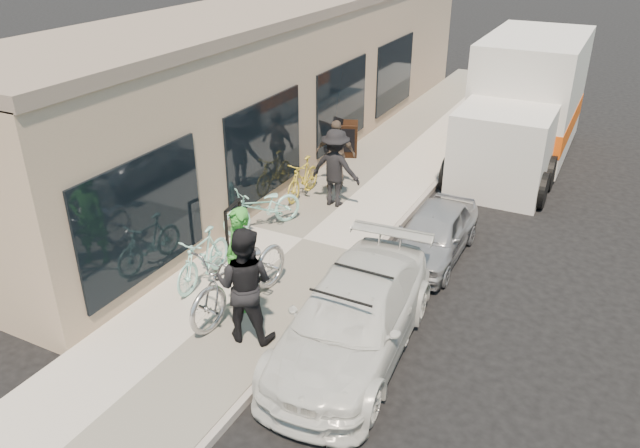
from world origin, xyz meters
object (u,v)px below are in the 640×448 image
(cruiser_bike_a, at_px, (203,258))
(bystander_b, at_px, (335,154))
(woman_rider, at_px, (240,260))
(man_standing, at_px, (244,285))
(sedan_white, at_px, (353,318))
(sandwich_board, at_px, (346,140))
(bike_rack, at_px, (233,221))
(cruiser_bike_c, at_px, (303,178))
(bystander_a, at_px, (335,168))
(tandem_bike, at_px, (241,276))
(sedan_silver, at_px, (434,233))
(cruiser_bike_b, at_px, (263,208))
(moving_truck, at_px, (524,107))

(cruiser_bike_a, distance_m, bystander_b, 5.18)
(woman_rider, bearing_deg, man_standing, -27.56)
(sedan_white, bearing_deg, man_standing, -164.48)
(sandwich_board, distance_m, sedan_white, 8.44)
(bike_rack, distance_m, woman_rider, 2.21)
(sedan_white, distance_m, cruiser_bike_c, 5.84)
(sandwich_board, bearing_deg, bystander_a, -91.67)
(tandem_bike, distance_m, cruiser_bike_a, 1.20)
(tandem_bike, height_order, bystander_b, bystander_b)
(sedan_silver, xyz_separation_m, cruiser_bike_c, (-3.64, 1.15, 0.09))
(sandwich_board, distance_m, sedan_silver, 5.58)
(sandwich_board, relative_size, bystander_b, 0.58)
(bystander_a, bearing_deg, woman_rider, 94.73)
(sedan_silver, bearing_deg, cruiser_bike_b, -168.34)
(bike_rack, relative_size, sedan_white, 0.22)
(sandwich_board, relative_size, moving_truck, 0.15)
(cruiser_bike_b, xyz_separation_m, bystander_a, (0.83, 1.85, 0.42))
(sedan_white, bearing_deg, bystander_a, 114.17)
(sedan_white, xyz_separation_m, moving_truck, (0.54, 10.22, 0.84))
(cruiser_bike_c, xyz_separation_m, bystander_b, (0.42, 0.91, 0.39))
(woman_rider, relative_size, cruiser_bike_b, 1.00)
(bike_rack, distance_m, sandwich_board, 5.80)
(cruiser_bike_a, relative_size, cruiser_bike_b, 0.88)
(bystander_a, bearing_deg, bystander_b, -64.90)
(cruiser_bike_b, height_order, bystander_b, bystander_b)
(sandwich_board, distance_m, cruiser_bike_c, 2.90)
(bike_rack, distance_m, bystander_b, 3.85)
(moving_truck, distance_m, tandem_bike, 10.54)
(sedan_silver, xyz_separation_m, bystander_b, (-3.22, 2.06, 0.47))
(sedan_white, relative_size, sedan_silver, 1.45)
(sedan_silver, bearing_deg, moving_truck, 86.48)
(sedan_silver, height_order, moving_truck, moving_truck)
(bike_rack, bearing_deg, cruiser_bike_c, 89.81)
(sandwich_board, distance_m, bystander_b, 2.10)
(bike_rack, relative_size, bystander_a, 0.54)
(cruiser_bike_a, bearing_deg, bystander_b, 84.43)
(bystander_b, bearing_deg, man_standing, -87.55)
(tandem_bike, bearing_deg, cruiser_bike_c, 111.96)
(sedan_white, height_order, tandem_bike, tandem_bike)
(man_standing, xyz_separation_m, bystander_b, (-1.44, 6.21, -0.12))
(sandwich_board, bearing_deg, bike_rack, -110.13)
(bystander_a, bearing_deg, cruiser_bike_b, 65.02)
(sedan_silver, height_order, man_standing, man_standing)
(moving_truck, bearing_deg, bystander_b, -128.56)
(moving_truck, bearing_deg, bike_rack, -116.14)
(sandwich_board, xyz_separation_m, cruiser_bike_b, (0.26, -4.80, -0.01))
(sedan_white, bearing_deg, bystander_b, 113.63)
(tandem_bike, distance_m, bystander_b, 5.66)
(bike_rack, relative_size, bystander_b, 0.57)
(bike_rack, height_order, cruiser_bike_c, bike_rack)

